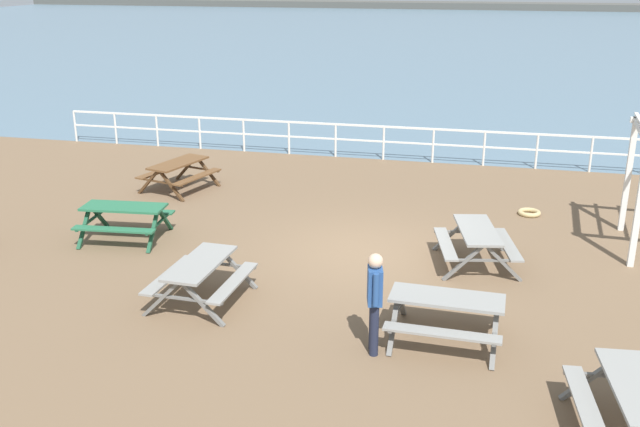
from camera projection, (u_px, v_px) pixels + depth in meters
ground_plane at (363, 256)px, 15.26m from camera, size 30.00×24.00×0.20m
sea_band at (469, 35)px, 63.72m from camera, size 142.00×90.00×0.01m
distant_shoreline at (482, 9)px, 103.26m from camera, size 142.00×6.00×1.80m
seaward_railing at (408, 138)px, 22.11m from camera, size 23.07×0.07×1.08m
picnic_table_near_left at (201, 272)px, 12.78m from camera, size 1.60×1.86×0.80m
picnic_table_near_right at (447, 308)px, 11.44m from camera, size 1.85×1.59×0.80m
picnic_table_mid_centre at (477, 238)px, 14.38m from camera, size 1.85×2.07×0.80m
picnic_table_far_right at (638, 398)px, 9.03m from camera, size 1.70×1.94×0.80m
picnic_table_seaward at (179, 169)px, 19.29m from camera, size 1.92×2.13×0.80m
picnic_table_corner at (124, 214)px, 15.76m from camera, size 1.94×1.69×0.80m
visitor at (375, 297)px, 10.96m from camera, size 0.29×0.52×1.66m
rope_coil at (529, 213)px, 17.49m from camera, size 0.55×0.55×0.11m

